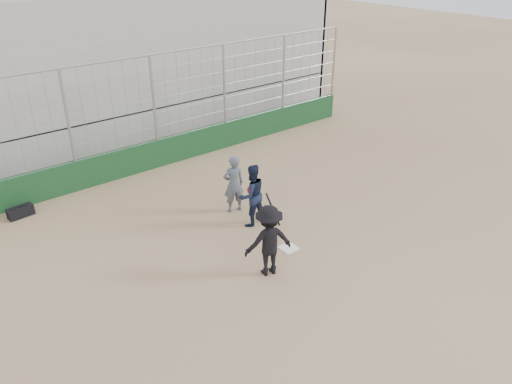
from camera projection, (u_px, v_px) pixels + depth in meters
ground at (289, 248)px, 13.44m from camera, size 90.00×90.00×0.00m
home_plate at (289, 248)px, 13.43m from camera, size 0.44×0.44×0.02m
backstop at (158, 141)px, 17.83m from camera, size 18.10×0.25×4.04m
bleachers at (94, 62)px, 20.35m from camera, size 20.25×6.70×6.98m
batter_at_plate at (269, 241)px, 12.07m from camera, size 1.36×1.03×2.01m
catcher_crouched at (252, 205)px, 14.29m from camera, size 0.93×0.74×1.26m
umpire at (234, 187)px, 14.92m from camera, size 0.74×0.58×1.62m
equipment_bag at (20, 212)px, 14.90m from camera, size 0.76×0.38×0.36m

